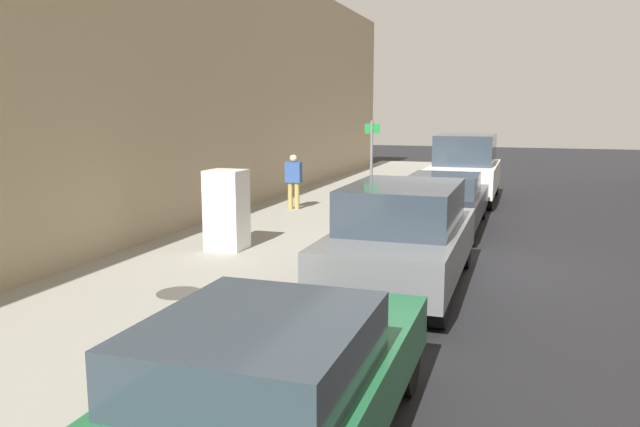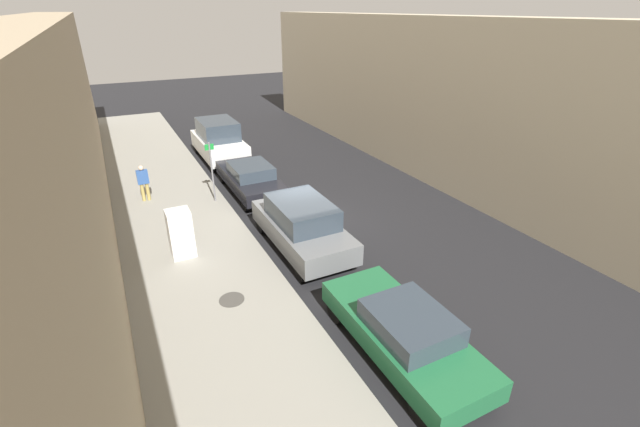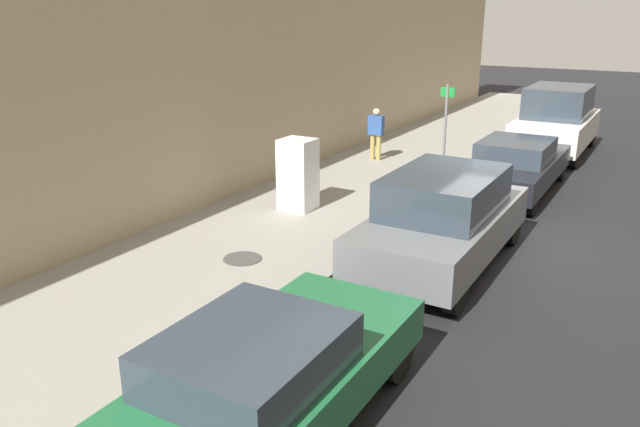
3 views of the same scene
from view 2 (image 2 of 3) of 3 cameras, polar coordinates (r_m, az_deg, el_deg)
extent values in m
plane|color=black|center=(16.40, -2.44, -1.46)|extent=(80.00, 80.00, 0.00)
cube|color=gray|center=(15.34, -17.00, -4.38)|extent=(4.36, 44.00, 0.17)
cube|color=tan|center=(13.95, -31.90, 5.69)|extent=(2.06, 39.60, 7.24)
cube|color=beige|center=(19.71, 19.73, 12.91)|extent=(2.10, 37.40, 7.20)
cube|color=white|center=(14.42, -18.08, -2.53)|extent=(0.74, 0.67, 1.60)
cube|color=black|center=(14.72, -18.32, -1.97)|extent=(0.01, 0.01, 1.52)
cube|color=yellow|center=(14.61, -18.80, -1.20)|extent=(0.16, 0.01, 0.22)
cube|color=red|center=(14.50, -18.59, -0.17)|extent=(0.66, 0.01, 0.05)
cube|color=red|center=(14.86, -18.15, -3.06)|extent=(0.66, 0.01, 0.05)
cylinder|color=#47443F|center=(12.36, -11.69, -11.17)|extent=(0.70, 0.70, 0.02)
cylinder|color=slate|center=(18.05, -14.18, 5.34)|extent=(0.07, 0.07, 2.52)
cube|color=#198C33|center=(17.74, -14.56, 8.57)|extent=(0.36, 0.02, 0.24)
cylinder|color=#A8934C|center=(19.30, -22.54, 2.63)|extent=(0.14, 0.14, 0.76)
cylinder|color=#A8934C|center=(19.31, -21.96, 2.74)|extent=(0.14, 0.14, 0.76)
cube|color=#2D5193|center=(19.07, -22.58, 4.52)|extent=(0.44, 0.22, 0.57)
sphere|color=beige|center=(18.95, -22.78, 5.62)|extent=(0.21, 0.21, 0.21)
cube|color=#1E6038|center=(10.56, 10.91, -15.50)|extent=(1.82, 4.69, 0.55)
cube|color=#2D3842|center=(10.09, 11.98, -14.00)|extent=(1.60, 1.97, 0.50)
cylinder|color=black|center=(11.50, 2.24, -12.77)|extent=(0.22, 0.68, 0.68)
cylinder|color=black|center=(12.19, 8.80, -10.57)|extent=(0.22, 0.68, 0.68)
cylinder|color=black|center=(9.47, 13.53, -24.35)|extent=(0.22, 0.68, 0.68)
cylinder|color=black|center=(10.30, 20.73, -20.45)|extent=(0.22, 0.68, 0.68)
cube|color=slate|center=(14.49, -2.41, -2.23)|extent=(1.96, 4.67, 0.70)
cube|color=#2D3842|center=(14.18, -2.46, 0.27)|extent=(1.73, 2.57, 0.70)
cylinder|color=black|center=(15.82, -7.82, -1.35)|extent=(0.22, 0.70, 0.70)
cylinder|color=black|center=(16.37, -2.20, -0.13)|extent=(0.22, 0.70, 0.70)
cylinder|color=black|center=(13.01, -2.61, -7.59)|extent=(0.22, 0.70, 0.70)
cylinder|color=black|center=(13.68, 3.94, -5.81)|extent=(0.22, 0.70, 0.70)
cube|color=black|center=(19.27, -9.31, 4.49)|extent=(1.84, 4.72, 0.55)
cube|color=#2D3842|center=(18.88, -9.20, 5.75)|extent=(1.62, 1.98, 0.50)
cylinder|color=black|center=(20.78, -12.88, 4.96)|extent=(0.22, 0.68, 0.68)
cylinder|color=black|center=(21.18, -8.74, 5.71)|extent=(0.22, 0.68, 0.68)
cylinder|color=black|center=(17.60, -9.87, 1.36)|extent=(0.22, 0.68, 0.68)
cylinder|color=black|center=(18.06, -5.10, 2.31)|extent=(0.22, 0.68, 0.68)
cube|color=silver|center=(23.93, -13.27, 8.80)|extent=(2.04, 4.71, 0.85)
cube|color=#2D3842|center=(23.69, -13.49, 10.87)|extent=(1.79, 2.59, 0.95)
cylinder|color=black|center=(25.51, -16.13, 8.52)|extent=(0.22, 0.71, 0.71)
cylinder|color=black|center=(25.87, -12.25, 9.18)|extent=(0.22, 0.71, 0.71)
cylinder|color=black|center=(22.24, -14.22, 6.25)|extent=(0.22, 0.71, 0.71)
cylinder|color=black|center=(22.66, -9.84, 7.03)|extent=(0.22, 0.71, 0.71)
camera|label=1|loc=(8.60, 42.10, -13.86)|focal=35.00mm
camera|label=3|loc=(9.25, 50.28, -2.87)|focal=35.00mm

